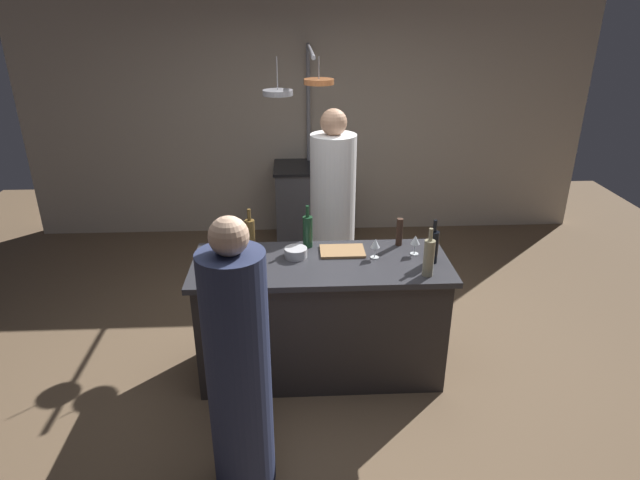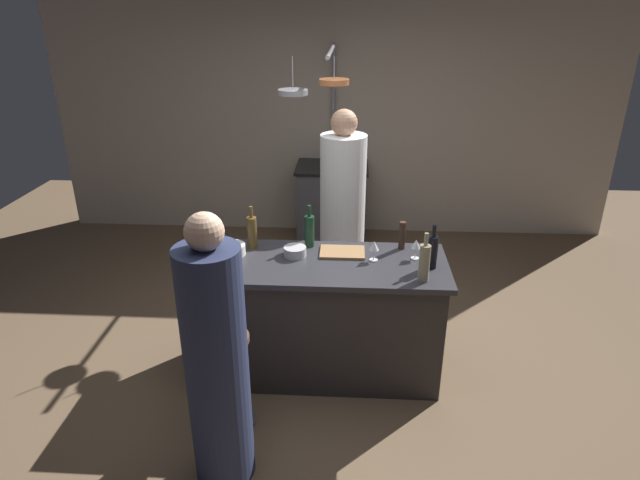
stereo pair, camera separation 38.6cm
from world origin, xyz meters
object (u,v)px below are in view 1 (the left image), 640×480
Objects in this scene: cutting_board at (342,251)px; wine_bottle_white at (429,257)px; bar_stool_left at (243,382)px; pepper_mill at (399,232)px; wine_bottle_green at (308,231)px; guest_left at (239,371)px; mixing_bowl_steel at (296,253)px; mixing_bowl_ceramic at (231,254)px; wine_glass_near_right_guest at (415,241)px; wine_bottle_dark at (433,246)px; chef at (333,222)px; stove_range at (310,203)px; wine_bottle_amber at (250,235)px; wine_glass_by_chef at (375,244)px.

cutting_board is 0.67m from wine_bottle_white.
cutting_board is at bearing 48.39° from bar_stool_left.
wine_bottle_green is (-0.68, 0.01, 0.02)m from pepper_mill.
wine_bottle_green is (0.41, 1.28, 0.26)m from guest_left.
wine_bottle_green is at bearing 63.12° from mixing_bowl_steel.
cutting_board is at bearing 4.80° from mixing_bowl_ceramic.
wine_bottle_dark is at bearing -54.38° from wine_glass_near_right_guest.
chef reaches higher than pepper_mill.
stove_range is at bearing 104.46° from wine_bottle_white.
stove_range reaches higher than bar_stool_left.
stove_range is 1.60m from chef.
stove_range is 2.42m from mixing_bowl_steel.
stove_range is 0.50× the size of chef.
chef is at bearing 124.56° from pepper_mill.
bar_stool_left is 2.12× the size of wine_bottle_green.
guest_left is at bearing -142.51° from wine_bottle_dark.
wine_bottle_dark is (1.26, 0.97, 0.26)m from guest_left.
wine_bottle_amber is (-0.50, -2.23, 0.58)m from stove_range.
wine_glass_near_right_guest is at bearing -12.80° from wine_bottle_green.
mixing_bowl_ceramic is (-0.13, -0.14, -0.09)m from wine_bottle_amber.
wine_bottle_white is at bearing -86.92° from wine_glass_near_right_guest.
pepper_mill is 0.79m from mixing_bowl_steel.
wine_bottle_amber is 0.96× the size of wine_bottle_white.
pepper_mill is 1.30× the size of mixing_bowl_steel.
wine_glass_near_right_guest reaches higher than stove_range.
wine_bottle_dark is 0.98× the size of wine_bottle_green.
wine_bottle_green is at bearing 179.50° from pepper_mill.
wine_bottle_dark is at bearing -17.46° from cutting_board.
wine_glass_near_right_guest is 1.31m from mixing_bowl_ceramic.
guest_left reaches higher than stove_range.
wine_bottle_dark is at bearing -11.56° from wine_bottle_amber.
pepper_mill is at bearing 38.20° from bar_stool_left.
guest_left is at bearing -129.62° from wine_glass_by_chef.
wine_glass_near_right_guest is 1.00× the size of wine_glass_by_chef.
wine_glass_by_chef is at bearing -2.05° from mixing_bowl_ceramic.
wine_glass_by_chef is 1.02m from mixing_bowl_ceramic.
wine_glass_near_right_guest is (1.20, 0.71, 0.63)m from bar_stool_left.
wine_bottle_white is (1.19, 0.78, 0.27)m from guest_left.
bar_stool_left is at bearing -113.65° from chef.
wine_bottle_amber is at bearing 168.44° from wine_bottle_dark.
guest_left is 1.37m from wine_bottle_green.
pepper_mill reaches higher than mixing_bowl_steel.
wine_bottle_amber is at bearing 174.09° from cutting_board.
chef is 5.61× the size of wine_bottle_green.
guest_left is (-0.49, -3.46, 0.31)m from stove_range.
chef is 1.28m from wine_bottle_white.
wine_bottle_green is at bearing -92.22° from stove_range.
wine_glass_by_chef is (0.38, -2.40, 0.56)m from stove_range.
wine_bottle_white is at bearing -20.83° from wine_bottle_amber.
guest_left reaches higher than wine_glass_near_right_guest.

